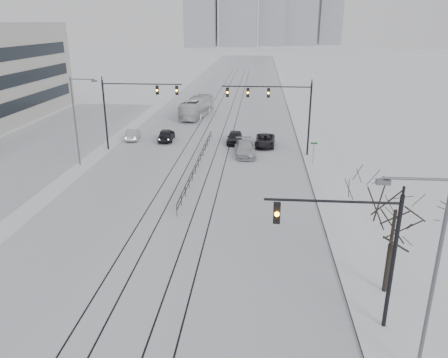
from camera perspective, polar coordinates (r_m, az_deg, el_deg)
road at (r=73.74m, az=-0.14°, el=8.83°), size 22.00×260.00×0.02m
sidewalk_east at (r=73.85m, az=10.48°, el=8.57°), size 5.00×260.00×0.16m
curb at (r=73.64m, az=8.56°, el=8.63°), size 0.10×260.00×0.12m
parking_strip at (r=55.67m, az=-23.50°, el=3.53°), size 14.00×60.00×0.03m
tram_rails at (r=54.33m, az=-1.92°, el=4.82°), size 5.30×180.00×0.01m
traffic_mast_near at (r=21.00m, az=17.24°, el=-8.06°), size 6.10×0.37×7.00m
traffic_mast_ne at (r=47.89m, az=7.18°, el=9.68°), size 9.60×0.37×8.00m
traffic_mast_nw at (r=51.01m, az=-12.21°, el=9.79°), size 9.10×0.37×8.00m
street_light_east at (r=18.73m, az=25.12°, el=-10.46°), size 2.73×0.25×9.00m
street_light_west at (r=46.78m, az=-18.61°, el=7.88°), size 2.73×0.25×9.00m
bare_tree at (r=24.26m, az=21.37°, el=-4.88°), size 4.40×4.40×6.10m
median_fence at (r=44.67m, az=-3.38°, el=2.14°), size 0.06×24.00×1.00m
street_sign at (r=46.21m, az=11.63°, el=3.76°), size 0.70×0.06×2.40m
sedan_sb_inner at (r=55.40m, az=-7.55°, el=5.75°), size 2.08×4.57×1.52m
sedan_sb_outer at (r=56.66m, az=-11.80°, el=5.71°), size 1.86×4.18×1.33m
sedan_nb_front at (r=52.71m, az=5.37°, el=5.02°), size 2.51×5.03×1.37m
sedan_nb_right at (r=48.76m, az=2.77°, el=3.97°), size 2.72×5.50×1.54m
sedan_nb_far at (r=53.85m, az=1.37°, el=5.47°), size 1.84×4.31×1.45m
box_truck at (r=69.15m, az=-3.55°, el=9.30°), size 4.17×10.96×2.98m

